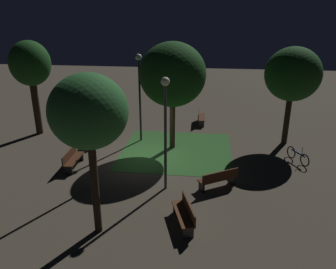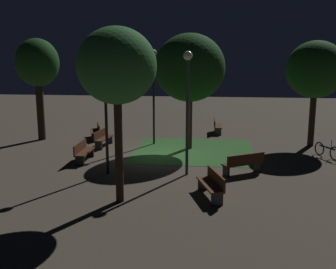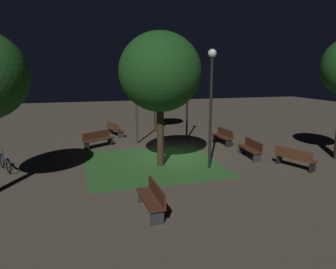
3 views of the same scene
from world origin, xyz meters
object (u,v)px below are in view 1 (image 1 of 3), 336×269
object	(u,v)px
bench_near_trees	(93,136)
lamp_post_plaza_east	(87,120)
tree_near_wall	(293,75)
bench_back_row	(200,117)
tree_tall_center	(173,75)
tree_back_right	(30,65)
tree_back_left	(89,113)
bench_path_side	(218,178)
bench_front_right	(89,125)
lamp_post_path_center	(139,84)
bench_corner	(72,158)
lamp_post_near_wall	(165,116)
bench_by_lamp	(185,213)
bicycle	(298,156)

from	to	relation	value
bench_near_trees	lamp_post_plaza_east	xyz separation A→B (m)	(4.90, 1.65, 2.63)
tree_near_wall	lamp_post_plaza_east	bearing A→B (deg)	-55.74
bench_back_row	tree_tall_center	world-z (taller)	tree_tall_center
bench_back_row	tree_back_right	bearing A→B (deg)	-72.11
tree_tall_center	tree_back_left	xyz separation A→B (m)	(7.93, -1.73, 0.21)
tree_near_wall	tree_back_left	distance (m)	12.52
bench_near_trees	bench_path_side	bearing A→B (deg)	58.91
tree_back_left	lamp_post_plaza_east	world-z (taller)	tree_back_left
bench_path_side	bench_front_right	xyz separation A→B (m)	(-6.34, -8.14, 0.00)
tree_near_wall	lamp_post_path_center	world-z (taller)	tree_near_wall
bench_near_trees	tree_tall_center	distance (m)	5.93
bench_corner	lamp_post_path_center	size ratio (longest dim) A/B	0.35
lamp_post_path_center	bench_front_right	bearing A→B (deg)	-106.38
bench_path_side	bench_back_row	size ratio (longest dim) A/B	0.98
bench_back_row	tree_near_wall	world-z (taller)	tree_near_wall
tree_back_right	tree_back_left	xyz separation A→B (m)	(9.22, 6.94, 0.06)
tree_back_left	lamp_post_near_wall	xyz separation A→B (m)	(-3.28, 1.96, -1.07)
tree_back_right	lamp_post_path_center	world-z (taller)	tree_back_right
bench_by_lamp	lamp_post_plaza_east	bearing A→B (deg)	-117.54
bench_corner	lamp_post_path_center	bearing A→B (deg)	147.05
tree_near_wall	bicycle	size ratio (longest dim) A/B	3.55
tree_tall_center	bicycle	world-z (taller)	tree_tall_center
tree_back_left	lamp_post_near_wall	bearing A→B (deg)	149.10
tree_near_wall	tree_back_left	world-z (taller)	tree_back_left
bench_front_right	lamp_post_plaza_east	bearing A→B (deg)	20.81
bench_corner	bench_front_right	bearing A→B (deg)	-169.22
tree_near_wall	bench_near_trees	bearing A→B (deg)	-82.04
bench_by_lamp	tree_back_right	bearing A→B (deg)	-130.38
tree_tall_center	tree_back_left	size ratio (longest dim) A/B	1.05
bench_corner	bench_front_right	xyz separation A→B (m)	(-5.13, -0.98, 0.00)
bench_path_side	lamp_post_plaza_east	bearing A→B (deg)	-84.02
bench_path_side	bicycle	distance (m)	5.24
bench_path_side	bench_front_right	world-z (taller)	same
bench_path_side	bench_back_row	bearing A→B (deg)	-173.05
lamp_post_plaza_east	bench_path_side	bearing A→B (deg)	95.98
bench_back_row	tree_back_left	distance (m)	13.46
bench_by_lamp	bench_path_side	world-z (taller)	same
tree_back_left	lamp_post_plaza_east	distance (m)	3.47
tree_back_right	tree_tall_center	xyz separation A→B (m)	(1.29, 8.68, -0.15)
bench_corner	bench_by_lamp	bearing A→B (deg)	55.87
bench_corner	bench_by_lamp	distance (m)	7.14
bench_front_right	lamp_post_near_wall	world-z (taller)	lamp_post_near_wall
bench_near_trees	tree_back_left	distance (m)	9.26
bench_near_trees	bench_back_row	distance (m)	7.63
bench_path_side	tree_near_wall	size ratio (longest dim) A/B	0.32
bench_front_right	lamp_post_path_center	xyz separation A→B (m)	(1.06, 3.61, 2.95)
bench_near_trees	tree_back_right	distance (m)	5.73
lamp_post_near_wall	bicycle	xyz separation A→B (m)	(-3.52, 6.41, -2.97)
tree_near_wall	lamp_post_path_center	distance (m)	8.54
lamp_post_near_wall	bench_back_row	bearing A→B (deg)	172.52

